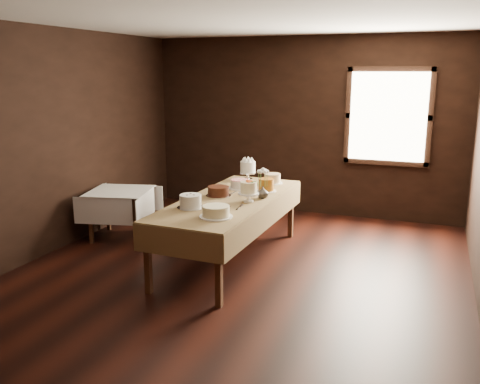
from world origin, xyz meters
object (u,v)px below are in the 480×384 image
at_px(cake_flowers, 248,193).
at_px(cake_server_a, 225,206).
at_px(cake_server_c, 234,192).
at_px(display_table, 230,203).
at_px(cake_meringue, 248,171).
at_px(cake_swirl, 191,202).
at_px(cake_server_b, 238,208).
at_px(cake_chocolate, 218,192).
at_px(cake_lattice, 240,185).
at_px(cake_cream, 216,212).
at_px(flower_vase, 263,192).
at_px(cake_caramel, 266,185).
at_px(side_table, 120,196).
at_px(cake_server_d, 259,195).
at_px(cake_server_e, 192,201).
at_px(cake_speckled, 272,179).

distance_m(cake_flowers, cake_server_a, 0.34).
xyz_separation_m(cake_server_a, cake_server_c, (-0.14, 0.63, 0.00)).
bearing_deg(display_table, cake_meringue, 98.82).
relative_size(cake_swirl, cake_server_b, 1.37).
bearing_deg(cake_swirl, cake_chocolate, 83.92).
xyz_separation_m(display_table, cake_lattice, (-0.07, 0.53, 0.11)).
height_order(cake_chocolate, cake_cream, same).
relative_size(cake_server_b, flower_vase, 1.68).
bearing_deg(display_table, cake_server_a, -76.94).
bearing_deg(cake_caramel, cake_chocolate, -135.06).
bearing_deg(display_table, flower_vase, 23.12).
height_order(side_table, cake_swirl, cake_swirl).
xyz_separation_m(cake_flowers, cake_cream, (-0.10, -0.71, -0.05)).
bearing_deg(flower_vase, cake_meringue, 119.69).
relative_size(cake_meringue, cake_server_b, 1.20).
distance_m(cake_chocolate, cake_server_a, 0.47).
distance_m(cake_flowers, flower_vase, 0.25).
bearing_deg(cake_chocolate, cake_server_d, 26.88).
bearing_deg(cake_cream, cake_server_d, 84.34).
xyz_separation_m(side_table, cake_cream, (1.92, -1.10, 0.25)).
bearing_deg(cake_lattice, cake_server_e, -109.42).
bearing_deg(cake_flowers, cake_lattice, 119.32).
bearing_deg(cake_server_d, cake_flowers, -151.42).
relative_size(cake_chocolate, cake_server_c, 1.38).
xyz_separation_m(display_table, flower_vase, (0.36, 0.15, 0.13)).
height_order(cake_server_a, flower_vase, flower_vase).
height_order(cake_server_c, cake_server_e, same).
bearing_deg(side_table, cake_server_b, -19.30).
bearing_deg(flower_vase, display_table, -156.88).
bearing_deg(cake_server_e, cake_swirl, -53.61).
bearing_deg(cake_server_e, cake_server_c, 75.40).
xyz_separation_m(side_table, cake_swirl, (1.52, -0.88, 0.27)).
height_order(cake_server_d, flower_vase, flower_vase).
xyz_separation_m(cake_server_b, cake_server_c, (-0.32, 0.69, 0.00)).
bearing_deg(flower_vase, cake_lattice, 139.42).
distance_m(side_table, cake_speckled, 2.10).
height_order(cake_flowers, flower_vase, cake_flowers).
relative_size(cake_chocolate, cake_flowers, 1.33).
height_order(cake_lattice, cake_chocolate, cake_chocolate).
distance_m(cake_speckled, cake_lattice, 0.54).
bearing_deg(flower_vase, cake_cream, -101.67).
bearing_deg(cake_cream, cake_lattice, 100.37).
xyz_separation_m(cake_lattice, cake_server_a, (0.15, -0.87, -0.05)).
bearing_deg(cake_lattice, cake_cream, -79.63).
height_order(cake_server_d, cake_server_e, same).
xyz_separation_m(display_table, cake_server_a, (0.08, -0.34, 0.06)).
bearing_deg(cake_cream, side_table, 150.27).
xyz_separation_m(cake_chocolate, cake_server_c, (0.11, 0.24, -0.05)).
relative_size(display_table, cake_swirl, 7.81).
relative_size(cake_lattice, cake_caramel, 1.14).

